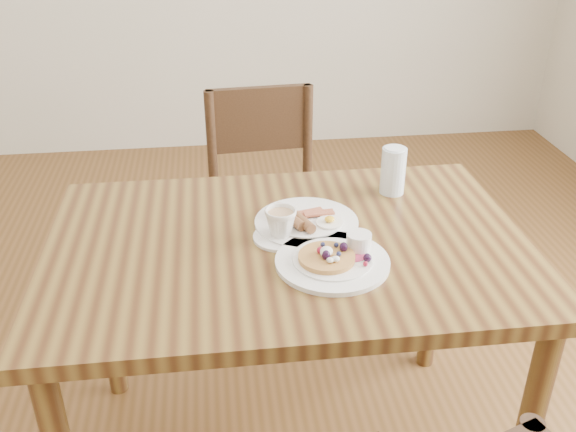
# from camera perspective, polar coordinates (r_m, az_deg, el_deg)

# --- Properties ---
(dining_table) EXTENTS (1.20, 0.80, 0.75)m
(dining_table) POSITION_cam_1_polar(r_m,az_deg,el_deg) (1.65, 0.00, -5.14)
(dining_table) COLOR brown
(dining_table) RESTS_ON ground
(chair_far) EXTENTS (0.45, 0.45, 0.88)m
(chair_far) POSITION_cam_1_polar(r_m,az_deg,el_deg) (2.35, -1.91, 1.37)
(chair_far) COLOR #3B2515
(chair_far) RESTS_ON ground
(pancake_plate) EXTENTS (0.27, 0.27, 0.06)m
(pancake_plate) POSITION_cam_1_polar(r_m,az_deg,el_deg) (1.51, 4.15, -3.75)
(pancake_plate) COLOR white
(pancake_plate) RESTS_ON dining_table
(breakfast_plate) EXTENTS (0.27, 0.27, 0.04)m
(breakfast_plate) POSITION_cam_1_polar(r_m,az_deg,el_deg) (1.67, 1.52, -0.45)
(breakfast_plate) COLOR white
(breakfast_plate) RESTS_ON dining_table
(teacup_saucer) EXTENTS (0.14, 0.14, 0.08)m
(teacup_saucer) POSITION_cam_1_polar(r_m,az_deg,el_deg) (1.59, -0.65, -0.90)
(teacup_saucer) COLOR white
(teacup_saucer) RESTS_ON dining_table
(water_glass) EXTENTS (0.07, 0.07, 0.13)m
(water_glass) POSITION_cam_1_polar(r_m,az_deg,el_deg) (1.83, 9.33, 3.99)
(water_glass) COLOR silver
(water_glass) RESTS_ON dining_table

